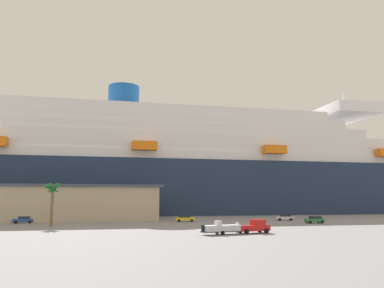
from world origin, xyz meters
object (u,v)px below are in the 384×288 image
cruise_ship (199,170)px  small_boat_on_trailer (225,228)px  pickup_truck (254,227)px  parked_car_blue_suv (24,220)px  parked_car_silver_sedan (285,217)px  parked_car_green_wagon (315,220)px  parked_car_yellow_taxi (185,218)px  palm_tree (53,192)px

cruise_ship → small_boat_on_trailer: cruise_ship is taller
pickup_truck → parked_car_blue_suv: 54.76m
parked_car_silver_sedan → parked_car_blue_suv: bearing=178.8°
parked_car_green_wagon → parked_car_yellow_taxi: bearing=157.7°
palm_tree → parked_car_silver_sedan: (55.41, 12.13, -5.99)m
cruise_ship → parked_car_yellow_taxi: size_ratio=45.91×
parked_car_blue_suv → pickup_truck: bearing=-38.5°
pickup_truck → parked_car_yellow_taxi: 33.18m
palm_tree → pickup_truck: bearing=-30.6°
pickup_truck → small_boat_on_trailer: (-5.19, -1.07, -0.08)m
small_boat_on_trailer → parked_car_green_wagon: 35.55m
small_boat_on_trailer → parked_car_silver_sedan: (25.75, 33.81, -0.13)m
pickup_truck → parked_car_blue_suv: (-42.88, 34.05, -0.21)m
parked_car_silver_sedan → parked_car_yellow_taxi: (-26.14, -0.03, 0.00)m
parked_car_silver_sedan → parked_car_yellow_taxi: 26.14m
small_boat_on_trailer → pickup_truck: bearing=11.6°
cruise_ship → pickup_truck: (-7.79, -77.24, -14.82)m
cruise_ship → parked_car_silver_sedan: 48.67m
cruise_ship → parked_car_silver_sedan: bearing=-74.0°
cruise_ship → parked_car_green_wagon: cruise_ship is taller
pickup_truck → parked_car_silver_sedan: (20.57, 32.74, -0.21)m
cruise_ship → parked_car_blue_suv: cruise_ship is taller
parked_car_yellow_taxi → parked_car_blue_suv: bearing=177.9°
parked_car_yellow_taxi → parked_car_silver_sedan: bearing=0.1°
parked_car_silver_sedan → parked_car_green_wagon: 11.68m
palm_tree → parked_car_yellow_taxi: palm_tree is taller
pickup_truck → parked_car_silver_sedan: 38.67m
parked_car_green_wagon → parked_car_blue_suv: (-65.39, 12.83, 0.00)m
pickup_truck → parked_car_yellow_taxi: bearing=99.7°
parked_car_green_wagon → pickup_truck: bearing=-136.7°
palm_tree → parked_car_green_wagon: palm_tree is taller
parked_car_yellow_taxi → parked_car_blue_suv: size_ratio=1.08×
cruise_ship → pickup_truck: cruise_ship is taller
cruise_ship → parked_car_green_wagon: bearing=-75.3°
parked_car_yellow_taxi → cruise_ship: bearing=73.3°
palm_tree → cruise_ship: bearing=53.0°
small_boat_on_trailer → palm_tree: 37.21m
small_boat_on_trailer → parked_car_silver_sedan: bearing=52.7°
pickup_truck → palm_tree: size_ratio=0.67×
cruise_ship → palm_tree: (-42.63, -56.62, -9.04)m
parked_car_yellow_taxi → parked_car_green_wagon: same height
small_boat_on_trailer → parked_car_yellow_taxi: (-0.38, 33.78, -0.13)m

